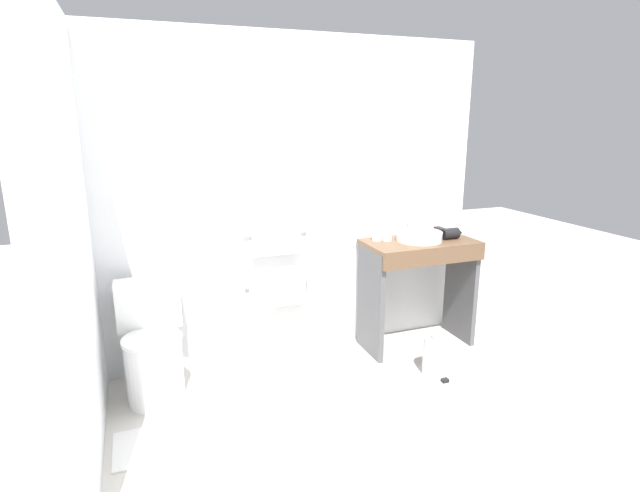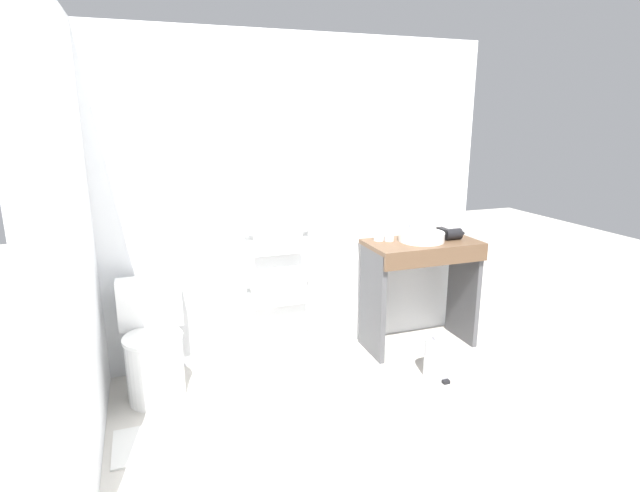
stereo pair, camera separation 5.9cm
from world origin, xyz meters
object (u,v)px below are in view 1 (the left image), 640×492
(sink_basin, at_px, (419,236))
(cup_near_wall, at_px, (377,235))
(toilet, at_px, (153,351))
(trash_bin, at_px, (437,355))
(hair_dryer, at_px, (449,233))
(cup_near_edge, at_px, (387,235))
(towel_radiator, at_px, (277,276))

(sink_basin, distance_m, cup_near_wall, 0.33)
(toilet, relative_size, trash_bin, 2.22)
(cup_near_wall, relative_size, trash_bin, 0.25)
(sink_basin, relative_size, cup_near_wall, 4.05)
(sink_basin, relative_size, hair_dryer, 1.84)
(toilet, distance_m, trash_bin, 1.97)
(cup_near_wall, height_order, cup_near_edge, cup_near_edge)
(sink_basin, distance_m, hair_dryer, 0.26)
(cup_near_edge, bearing_deg, cup_near_wall, 154.28)
(cup_near_wall, bearing_deg, toilet, -173.69)
(toilet, bearing_deg, trash_bin, -12.70)
(towel_radiator, bearing_deg, trash_bin, -35.46)
(toilet, relative_size, sink_basin, 2.19)
(toilet, xyz_separation_m, towel_radiator, (0.93, 0.27, 0.33))
(toilet, bearing_deg, towel_radiator, 16.05)
(towel_radiator, relative_size, trash_bin, 2.97)
(cup_near_edge, bearing_deg, towel_radiator, 172.62)
(towel_radiator, bearing_deg, toilet, -163.95)
(sink_basin, bearing_deg, towel_radiator, 169.69)
(towel_radiator, distance_m, sink_basin, 1.15)
(toilet, height_order, towel_radiator, towel_radiator)
(trash_bin, bearing_deg, toilet, 167.30)
(hair_dryer, bearing_deg, sink_basin, 175.49)
(toilet, bearing_deg, hair_dryer, 1.19)
(sink_basin, xyz_separation_m, hair_dryer, (0.26, -0.02, 0.01))
(cup_near_edge, bearing_deg, sink_basin, -20.51)
(toilet, height_order, hair_dryer, hair_dryer)
(cup_near_wall, bearing_deg, hair_dryer, -14.08)
(sink_basin, height_order, hair_dryer, hair_dryer)
(hair_dryer, bearing_deg, towel_radiator, 170.80)
(toilet, height_order, cup_near_wall, cup_near_wall)
(cup_near_edge, xyz_separation_m, trash_bin, (0.12, -0.59, -0.77))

